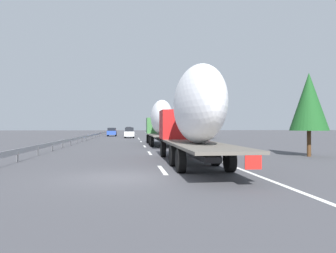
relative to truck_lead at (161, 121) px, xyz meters
name	(u,v)px	position (x,y,z in m)	size (l,w,h in m)	color
ground_plane	(128,139)	(18.20, 3.60, -2.68)	(260.00, 260.00, 0.00)	#424247
lane_stripe_0	(162,170)	(-19.80, 1.80, -2.67)	(3.20, 0.20, 0.01)	white
lane_stripe_1	(150,153)	(-10.21, 1.80, -2.67)	(3.20, 0.20, 0.01)	white
lane_stripe_2	(145,146)	(-1.80, 1.80, -2.67)	(3.20, 0.20, 0.01)	white
lane_stripe_3	(141,141)	(9.05, 1.80, -2.67)	(3.20, 0.20, 0.01)	white
lane_stripe_4	(139,139)	(17.37, 1.80, -2.67)	(3.20, 0.20, 0.01)	white
lane_stripe_5	(138,138)	(22.61, 1.80, -2.67)	(3.20, 0.20, 0.01)	white
lane_stripe_6	(136,135)	(46.05, 1.80, -2.67)	(3.20, 0.20, 0.01)	white
lane_stripe_7	(136,135)	(47.74, 1.80, -2.67)	(3.20, 0.20, 0.01)	white
lane_stripe_8	(136,135)	(46.93, 1.80, -2.67)	(3.20, 0.20, 0.01)	white
lane_stripe_9	(135,133)	(65.03, 1.80, -2.67)	(3.20, 0.20, 0.01)	white
edge_line_right	(159,138)	(23.20, -1.90, -2.67)	(110.00, 0.20, 0.01)	white
truck_lead	(161,121)	(0.00, 0.00, 0.00)	(14.11, 2.55, 4.81)	#387038
truck_trailing	(194,112)	(-18.22, 0.00, 0.07)	(13.78, 2.55, 4.99)	#B21919
car_black_suv	(129,131)	(44.01, 3.48, -1.73)	(4.77, 1.87, 1.87)	black
car_white_van	(129,133)	(23.45, 3.40, -1.74)	(4.50, 1.73, 1.86)	white
car_blue_sedan	(112,132)	(34.27, 7.09, -1.76)	(4.63, 1.89, 1.79)	#28479E
car_red_compact	(129,130)	(72.13, 3.69, -1.70)	(4.41, 1.81, 1.97)	red
road_sign	(169,126)	(18.00, -3.10, -0.63)	(0.10, 0.90, 2.95)	gray
tree_0	(163,123)	(68.10, -7.19, 0.60)	(2.78, 2.78, 5.19)	#472D19
tree_1	(176,122)	(30.05, -5.98, 0.33)	(2.68, 2.68, 4.80)	#472D19
tree_2	(210,115)	(16.44, -9.69, 1.17)	(2.91, 2.91, 5.85)	#472D19
tree_3	(182,118)	(28.04, -6.96, 1.04)	(3.07, 3.07, 5.59)	#472D19
tree_4	(309,102)	(-14.26, -8.68, 1.01)	(2.54, 2.54, 5.65)	#472D19
guardrail_median	(93,135)	(21.20, 9.60, -2.10)	(94.00, 0.10, 0.76)	#9EA0A5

